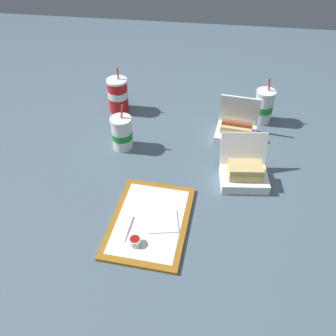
{
  "coord_description": "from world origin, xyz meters",
  "views": [
    {
      "loc": [
        -1.09,
        -0.1,
        0.99
      ],
      "look_at": [
        -0.04,
        0.04,
        0.05
      ],
      "focal_mm": 40.0,
      "sensor_mm": 36.0,
      "label": 1
    }
  ],
  "objects_px": {
    "food_tray": "(150,222)",
    "plastic_fork": "(127,229)",
    "clamshell_hotdog_right": "(236,130)",
    "ketchup_cup": "(135,241)",
    "clamshell_sandwich_center": "(244,173)",
    "soda_cup_back": "(118,95)",
    "soda_cup_right": "(264,106)",
    "soda_cup_front": "(122,133)"
  },
  "relations": [
    {
      "from": "clamshell_hotdog_right",
      "to": "soda_cup_front",
      "type": "distance_m",
      "value": 0.49
    },
    {
      "from": "soda_cup_front",
      "to": "soda_cup_back",
      "type": "relative_size",
      "value": 0.92
    },
    {
      "from": "clamshell_sandwich_center",
      "to": "clamshell_hotdog_right",
      "type": "xyz_separation_m",
      "value": [
        0.28,
        0.03,
        -0.0
      ]
    },
    {
      "from": "ketchup_cup",
      "to": "clamshell_sandwich_center",
      "type": "bearing_deg",
      "value": -44.41
    },
    {
      "from": "soda_cup_right",
      "to": "soda_cup_back",
      "type": "bearing_deg",
      "value": 89.74
    },
    {
      "from": "soda_cup_right",
      "to": "soda_cup_back",
      "type": "xyz_separation_m",
      "value": [
        0.0,
        0.68,
        0.0
      ]
    },
    {
      "from": "soda_cup_back",
      "to": "clamshell_sandwich_center",
      "type": "bearing_deg",
      "value": -126.17
    },
    {
      "from": "food_tray",
      "to": "soda_cup_front",
      "type": "relative_size",
      "value": 1.88
    },
    {
      "from": "food_tray",
      "to": "plastic_fork",
      "type": "height_order",
      "value": "plastic_fork"
    },
    {
      "from": "food_tray",
      "to": "ketchup_cup",
      "type": "bearing_deg",
      "value": 164.07
    },
    {
      "from": "clamshell_hotdog_right",
      "to": "soda_cup_right",
      "type": "bearing_deg",
      "value": -38.95
    },
    {
      "from": "clamshell_hotdog_right",
      "to": "soda_cup_right",
      "type": "distance_m",
      "value": 0.19
    },
    {
      "from": "clamshell_sandwich_center",
      "to": "soda_cup_right",
      "type": "distance_m",
      "value": 0.44
    },
    {
      "from": "soda_cup_right",
      "to": "ketchup_cup",
      "type": "bearing_deg",
      "value": 150.85
    },
    {
      "from": "food_tray",
      "to": "soda_cup_front",
      "type": "height_order",
      "value": "soda_cup_front"
    },
    {
      "from": "food_tray",
      "to": "soda_cup_right",
      "type": "height_order",
      "value": "soda_cup_right"
    },
    {
      "from": "plastic_fork",
      "to": "soda_cup_front",
      "type": "xyz_separation_m",
      "value": [
        0.45,
        0.12,
        0.06
      ]
    },
    {
      "from": "clamshell_sandwich_center",
      "to": "soda_cup_front",
      "type": "height_order",
      "value": "soda_cup_front"
    },
    {
      "from": "soda_cup_front",
      "to": "soda_cup_right",
      "type": "bearing_deg",
      "value": -64.81
    },
    {
      "from": "clamshell_sandwich_center",
      "to": "soda_cup_back",
      "type": "relative_size",
      "value": 0.88
    },
    {
      "from": "clamshell_sandwich_center",
      "to": "soda_cup_front",
      "type": "relative_size",
      "value": 0.95
    },
    {
      "from": "clamshell_sandwich_center",
      "to": "plastic_fork",
      "type": "bearing_deg",
      "value": 127.93
    },
    {
      "from": "soda_cup_back",
      "to": "soda_cup_front",
      "type": "bearing_deg",
      "value": -163.38
    },
    {
      "from": "ketchup_cup",
      "to": "soda_cup_front",
      "type": "distance_m",
      "value": 0.53
    },
    {
      "from": "clamshell_sandwich_center",
      "to": "soda_cup_front",
      "type": "distance_m",
      "value": 0.53
    },
    {
      "from": "food_tray",
      "to": "ketchup_cup",
      "type": "height_order",
      "value": "ketchup_cup"
    },
    {
      "from": "plastic_fork",
      "to": "clamshell_sandwich_center",
      "type": "height_order",
      "value": "clamshell_sandwich_center"
    },
    {
      "from": "clamshell_hotdog_right",
      "to": "plastic_fork",
      "type": "bearing_deg",
      "value": 148.54
    },
    {
      "from": "plastic_fork",
      "to": "soda_cup_back",
      "type": "height_order",
      "value": "soda_cup_back"
    },
    {
      "from": "food_tray",
      "to": "soda_cup_right",
      "type": "distance_m",
      "value": 0.8
    },
    {
      "from": "clamshell_sandwich_center",
      "to": "soda_cup_back",
      "type": "bearing_deg",
      "value": 53.83
    },
    {
      "from": "clamshell_hotdog_right",
      "to": "ketchup_cup",
      "type": "bearing_deg",
      "value": 153.44
    },
    {
      "from": "ketchup_cup",
      "to": "soda_cup_back",
      "type": "distance_m",
      "value": 0.82
    },
    {
      "from": "plastic_fork",
      "to": "soda_cup_front",
      "type": "relative_size",
      "value": 0.54
    },
    {
      "from": "food_tray",
      "to": "clamshell_sandwich_center",
      "type": "distance_m",
      "value": 0.41
    },
    {
      "from": "ketchup_cup",
      "to": "clamshell_hotdog_right",
      "type": "distance_m",
      "value": 0.71
    },
    {
      "from": "ketchup_cup",
      "to": "soda_cup_right",
      "type": "height_order",
      "value": "soda_cup_right"
    },
    {
      "from": "ketchup_cup",
      "to": "soda_cup_front",
      "type": "relative_size",
      "value": 0.19
    },
    {
      "from": "food_tray",
      "to": "plastic_fork",
      "type": "xyz_separation_m",
      "value": [
        -0.05,
        0.07,
        0.01
      ]
    },
    {
      "from": "clamshell_hotdog_right",
      "to": "soda_cup_back",
      "type": "distance_m",
      "value": 0.58
    },
    {
      "from": "soda_cup_right",
      "to": "plastic_fork",
      "type": "bearing_deg",
      "value": 146.92
    },
    {
      "from": "plastic_fork",
      "to": "soda_cup_right",
      "type": "relative_size",
      "value": 0.5
    }
  ]
}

